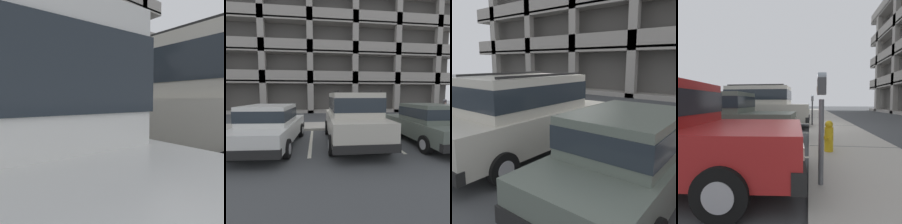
{
  "view_description": "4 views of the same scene",
  "coord_description": "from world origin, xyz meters",
  "views": [
    {
      "loc": [
        -3.08,
        -4.34,
        1.12
      ],
      "look_at": [
        -0.22,
        -0.95,
        0.86
      ],
      "focal_mm": 35.0,
      "sensor_mm": 36.0,
      "label": 1
    },
    {
      "loc": [
        -1.3,
        -8.93,
        1.92
      ],
      "look_at": [
        -0.25,
        -0.47,
        1.05
      ],
      "focal_mm": 28.0,
      "sensor_mm": 36.0,
      "label": 2
    },
    {
      "loc": [
        4.53,
        -6.41,
        2.31
      ],
      "look_at": [
        0.17,
        -0.73,
        0.86
      ],
      "focal_mm": 40.0,
      "sensor_mm": 36.0,
      "label": 3
    },
    {
      "loc": [
        8.46,
        0.2,
        1.24
      ],
      "look_at": [
        -0.11,
        -0.74,
        0.74
      ],
      "focal_mm": 28.0,
      "sensor_mm": 36.0,
      "label": 4
    }
  ],
  "objects": [
    {
      "name": "parking_stall_lines",
      "position": [
        1.54,
        -1.4,
        0.0
      ],
      "size": [
        12.4,
        4.8,
        0.01
      ],
      "color": "silver",
      "rests_on": "ground_plane"
    },
    {
      "name": "silver_suv",
      "position": [
        0.08,
        -2.19,
        1.09
      ],
      "size": [
        2.08,
        4.81,
        2.03
      ],
      "rotation": [
        0.0,
        0.0,
        -0.02
      ],
      "color": "beige",
      "rests_on": "ground_plane"
    },
    {
      "name": "ground_plane",
      "position": [
        0.0,
        0.0,
        -0.05
      ],
      "size": [
        80.0,
        80.0,
        0.1
      ],
      "color": "#444749"
    },
    {
      "name": "parking_meter_far",
      "position": [
        6.11,
        0.37,
        1.11
      ],
      "size": [
        0.15,
        0.12,
        1.51
      ],
      "color": "#595B60",
      "rests_on": "sidewalk"
    },
    {
      "name": "dark_hatchback",
      "position": [
        3.01,
        -2.58,
        0.82
      ],
      "size": [
        1.88,
        4.5,
        1.54
      ],
      "rotation": [
        0.0,
        0.0,
        -0.01
      ],
      "color": "#5B665B",
      "rests_on": "ground_plane"
    },
    {
      "name": "sidewalk",
      "position": [
        0.0,
        1.3,
        0.06
      ],
      "size": [
        40.0,
        2.2,
        0.12
      ],
      "color": "#ADA89E",
      "rests_on": "ground_plane"
    },
    {
      "name": "red_sedan",
      "position": [
        -2.93,
        -2.43,
        0.82
      ],
      "size": [
        2.04,
        4.58,
        1.54
      ],
      "rotation": [
        0.0,
        0.0,
        -0.06
      ],
      "color": "silver",
      "rests_on": "ground_plane"
    },
    {
      "name": "parking_meter_near",
      "position": [
        -0.03,
        0.35,
        1.2
      ],
      "size": [
        0.35,
        0.12,
        1.45
      ],
      "color": "#47474C",
      "rests_on": "sidewalk"
    },
    {
      "name": "fire_hydrant",
      "position": [
        4.48,
        0.65,
        0.46
      ],
      "size": [
        0.3,
        0.3,
        0.7
      ],
      "color": "gold",
      "rests_on": "sidewalk"
    }
  ]
}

